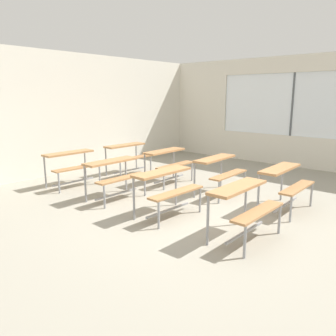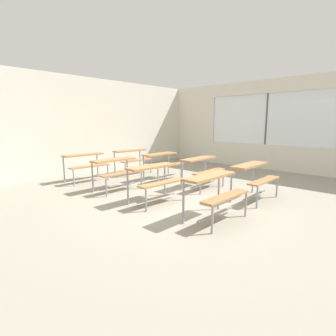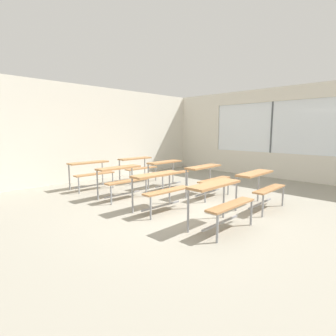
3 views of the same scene
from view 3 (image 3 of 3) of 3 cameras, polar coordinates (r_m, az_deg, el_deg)
The scene contains 11 objects.
ground at distance 5.29m, azimuth 3.67°, elevation -9.72°, with size 10.00×9.00×0.05m, color gray.
wall_back at distance 8.68m, azimuth -19.41°, elevation 7.07°, with size 10.00×0.12×3.00m, color silver.
wall_right at distance 9.35m, azimuth 25.14°, elevation 6.48°, with size 0.12×9.00×3.00m.
desk_bench_r0c0 at distance 4.35m, azimuth 11.26°, elevation -5.76°, with size 1.10×0.59×0.74m.
desk_bench_r0c1 at distance 5.69m, azimuth 19.36°, elevation -2.77°, with size 1.11×0.61×0.74m.
desk_bench_r1c0 at distance 5.22m, azimuth -1.73°, elevation -3.27°, with size 1.12×0.62×0.74m.
desk_bench_r1c1 at distance 6.41m, azimuth 8.52°, elevation -1.21°, with size 1.12×0.63×0.74m.
desk_bench_r2c0 at distance 6.27m, azimuth -10.07°, elevation -1.45°, with size 1.10×0.59×0.74m.
desk_bench_r2c1 at distance 7.28m, azimuth -0.09°, elevation 0.01°, with size 1.11×0.62×0.74m.
desk_bench_r3c0 at distance 7.46m, azimuth -16.48°, elevation -0.13°, with size 1.11×0.61×0.74m.
desk_bench_r3c1 at distance 8.28m, azimuth -6.70°, elevation 0.94°, with size 1.11×0.61×0.74m.
Camera 3 is at (-3.80, -3.30, 1.60)m, focal length 28.00 mm.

